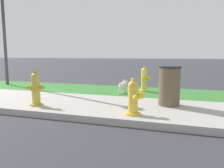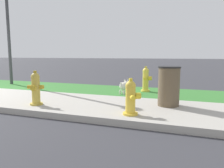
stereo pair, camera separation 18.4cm
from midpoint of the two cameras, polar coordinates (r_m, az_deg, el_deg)
grass_verge at (r=9.27m, az=-24.63°, el=-0.02°), size 18.00×1.93×0.01m
fire_hydrant_far_end at (r=4.11m, az=6.21°, el=-3.59°), size 0.34×0.36×0.70m
fire_hydrant_near_corner at (r=6.79m, az=9.58°, el=1.17°), size 0.33×0.36×0.78m
fire_hydrant_across_street at (r=5.14m, az=-18.35°, el=-1.18°), size 0.37×0.34×0.78m
small_white_dog at (r=6.38m, az=4.01°, el=-0.48°), size 0.25×0.50×0.42m
street_lamp at (r=9.39m, az=-25.24°, el=17.89°), size 0.32×0.32×4.37m
trash_bin at (r=4.97m, az=15.64°, el=-0.62°), size 0.49×0.49×0.88m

